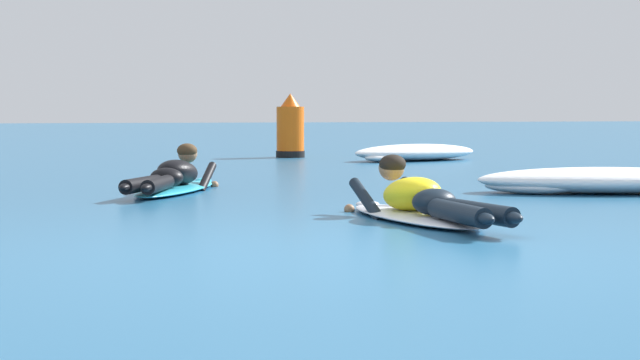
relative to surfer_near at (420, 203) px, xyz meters
The scene contains 6 objects.
ground_plane 8.49m from the surfer_near, 97.52° to the left, with size 120.00×120.00×0.00m, color #235B84.
surfer_near is the anchor object (origin of this frame).
surfer_far 3.68m from the surfer_near, 111.11° to the left, with size 1.49×2.55×0.54m.
whitewater_mid_left 3.55m from the surfer_near, 35.42° to the left, with size 2.78×1.75×0.27m.
whitewater_mid_right 10.06m from the surfer_near, 68.06° to the left, with size 2.69×1.80×0.28m.
channel_marker_buoy 11.30m from the surfer_near, 79.59° to the left, with size 0.52×0.52×1.16m.
Camera 1 is at (-1.98, -5.92, 0.84)m, focal length 59.90 mm.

